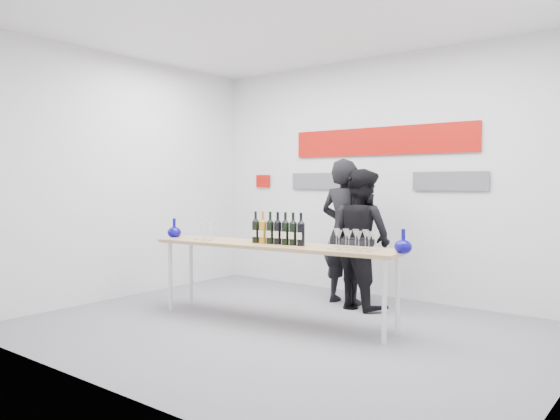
{
  "coord_description": "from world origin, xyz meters",
  "views": [
    {
      "loc": [
        3.23,
        -4.19,
        1.45
      ],
      "look_at": [
        -0.24,
        0.25,
        1.15
      ],
      "focal_mm": 35.0,
      "sensor_mm": 36.0,
      "label": 1
    }
  ],
  "objects_px": {
    "presenter_left": "(345,232)",
    "presenter_right": "(362,238)",
    "tasting_table": "(274,250)",
    "mic_stand": "(351,269)"
  },
  "relations": [
    {
      "from": "presenter_left",
      "to": "presenter_right",
      "type": "distance_m",
      "value": 0.26
    },
    {
      "from": "presenter_right",
      "to": "mic_stand",
      "type": "relative_size",
      "value": 1.06
    },
    {
      "from": "presenter_left",
      "to": "presenter_right",
      "type": "relative_size",
      "value": 1.08
    },
    {
      "from": "mic_stand",
      "to": "presenter_right",
      "type": "bearing_deg",
      "value": 76.66
    },
    {
      "from": "tasting_table",
      "to": "mic_stand",
      "type": "relative_size",
      "value": 1.82
    },
    {
      "from": "tasting_table",
      "to": "mic_stand",
      "type": "height_order",
      "value": "mic_stand"
    },
    {
      "from": "tasting_table",
      "to": "presenter_right",
      "type": "relative_size",
      "value": 1.72
    },
    {
      "from": "tasting_table",
      "to": "presenter_right",
      "type": "distance_m",
      "value": 1.19
    },
    {
      "from": "presenter_left",
      "to": "presenter_right",
      "type": "height_order",
      "value": "presenter_left"
    },
    {
      "from": "presenter_right",
      "to": "tasting_table",
      "type": "bearing_deg",
      "value": 90.96
    }
  ]
}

